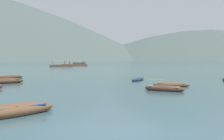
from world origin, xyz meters
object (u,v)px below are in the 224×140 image
rowboat_6 (11,77)px  ferry_0 (62,66)px  rowboat_2 (139,79)px  rowboat_7 (5,81)px  rowboat_3 (172,85)px  ferry_2 (81,63)px  ferry_1 (75,65)px  rowboat_9 (165,89)px  rowboat_1 (14,111)px

rowboat_6 → ferry_0: 59.69m
rowboat_2 → rowboat_7: bearing=-165.4°
rowboat_3 → ferry_2: (-30.46, 168.39, 0.30)m
rowboat_7 → ferry_1: bearing=93.9°
rowboat_3 → rowboat_7: (-16.01, 2.94, 0.06)m
rowboat_9 → ferry_0: bearing=107.5°
ferry_2 → rowboat_2: bearing=-80.1°
rowboat_6 → rowboat_7: rowboat_7 is taller
rowboat_1 → ferry_0: bearing=100.4°
rowboat_1 → ferry_2: ferry_2 is taller
rowboat_6 → rowboat_7: bearing=-71.6°
ferry_2 → rowboat_6: bearing=-85.6°
rowboat_2 → ferry_2: 164.31m
rowboat_1 → ferry_1: bearing=97.3°
ferry_0 → ferry_2: (-6.37, 99.17, -0.00)m
rowboat_9 → ferry_2: size_ratio=0.30×
rowboat_3 → ferry_2: size_ratio=0.31×
rowboat_2 → rowboat_9: (0.92, -9.73, 0.05)m
rowboat_1 → ferry_1: 96.41m
rowboat_3 → ferry_2: ferry_2 is taller
rowboat_3 → rowboat_7: size_ratio=0.84×
rowboat_1 → ferry_1: (-12.22, 95.63, 0.25)m
ferry_2 → ferry_0: bearing=-86.3°
rowboat_9 → ferry_0: (-22.77, 72.43, 0.28)m
rowboat_3 → rowboat_6: (-18.30, 9.81, -0.00)m
rowboat_2 → rowboat_7: (-13.77, -3.58, 0.08)m
rowboat_9 → ferry_1: bearing=103.0°
rowboat_1 → ferry_2: 181.04m
rowboat_2 → ferry_2: ferry_2 is taller
rowboat_3 → rowboat_6: rowboat_3 is taller
rowboat_7 → rowboat_2: bearing=14.6°
ferry_1 → ferry_2: 84.64m
rowboat_2 → rowboat_6: rowboat_6 is taller
rowboat_3 → ferry_2: 171.12m
ferry_1 → ferry_0: bearing=-99.7°
rowboat_3 → rowboat_2: bearing=109.0°
ferry_2 → rowboat_1: bearing=-83.3°
rowboat_6 → ferry_2: size_ratio=0.30×
rowboat_1 → rowboat_7: (-6.71, 14.35, 0.01)m
ferry_0 → rowboat_7: bearing=-83.1°
rowboat_3 → ferry_0: bearing=109.2°
ferry_1 → rowboat_6: bearing=-87.5°
rowboat_1 → ferry_0: (-14.79, 80.63, 0.26)m
rowboat_1 → rowboat_7: 15.84m
rowboat_6 → rowboat_7: 7.24m
ferry_2 → rowboat_3: bearing=-79.7°
rowboat_7 → rowboat_6: bearing=108.4°
rowboat_6 → ferry_1: ferry_1 is taller
rowboat_7 → rowboat_9: rowboat_7 is taller
rowboat_7 → rowboat_3: bearing=-10.4°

